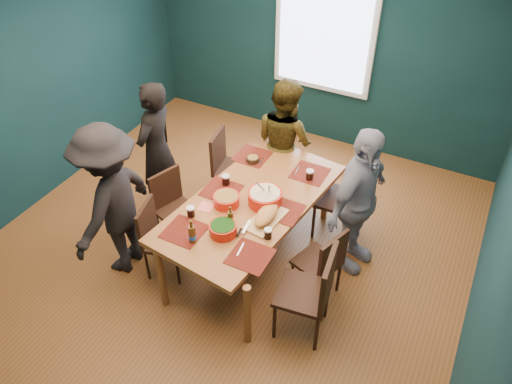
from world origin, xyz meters
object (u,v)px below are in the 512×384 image
at_px(chair_right_mid, 324,261).
at_px(person_right, 358,202).
at_px(person_near_left, 112,202).
at_px(cutting_board, 266,216).
at_px(chair_right_far, 347,194).
at_px(person_far_left, 157,150).
at_px(bowl_salad, 226,200).
at_px(dining_table, 251,206).
at_px(chair_right_near, 314,289).
at_px(chair_left_far, 226,162).
at_px(chair_left_near, 157,234).
at_px(bowl_herbs, 223,229).
at_px(person_back, 284,142).
at_px(bowl_dumpling, 265,197).
at_px(chair_left_mid, 172,202).

xyz_separation_m(chair_right_mid, person_right, (0.10, 0.57, 0.33)).
height_order(person_near_left, cutting_board, person_near_left).
bearing_deg(chair_right_far, person_far_left, -168.47).
distance_m(bowl_salad, cutting_board, 0.45).
xyz_separation_m(dining_table, person_right, (0.96, 0.42, 0.11)).
bearing_deg(chair_right_near, chair_left_far, 133.18).
xyz_separation_m(chair_left_far, cutting_board, (1.00, -0.96, 0.32)).
height_order(dining_table, chair_left_near, chair_left_near).
bearing_deg(bowl_herbs, person_back, 95.01).
bearing_deg(chair_right_far, chair_right_near, -85.42).
bearing_deg(person_right, person_far_left, 106.90).
bearing_deg(bowl_salad, dining_table, 40.02).
relative_size(person_near_left, bowl_dumpling, 5.01).
xyz_separation_m(chair_right_far, chair_right_mid, (0.11, -0.94, -0.09)).
height_order(person_back, cutting_board, person_back).
relative_size(bowl_salad, bowl_herbs, 1.01).
bearing_deg(chair_left_near, chair_right_mid, 0.87).
height_order(chair_right_near, person_near_left, person_near_left).
bearing_deg(chair_left_far, bowl_herbs, -69.90).
distance_m(bowl_dumpling, cutting_board, 0.25).
relative_size(person_back, cutting_board, 2.67).
bearing_deg(person_back, person_far_left, 60.56).
height_order(chair_left_far, cutting_board, cutting_board).
bearing_deg(bowl_herbs, chair_right_near, -3.25).
height_order(person_back, bowl_dumpling, person_back).
distance_m(person_far_left, bowl_salad, 1.22).
xyz_separation_m(chair_right_far, chair_right_near, (0.17, -1.38, 0.01)).
relative_size(dining_table, bowl_herbs, 8.60).
bearing_deg(person_right, person_back, 70.47).
relative_size(chair_left_far, bowl_salad, 3.52).
distance_m(person_right, person_near_left, 2.41).
bearing_deg(cutting_board, chair_right_near, -23.36).
bearing_deg(person_far_left, bowl_salad, 66.34).
xyz_separation_m(chair_right_far, person_near_left, (-1.92, -1.48, 0.27)).
height_order(dining_table, person_near_left, person_near_left).
xyz_separation_m(chair_right_far, bowl_herbs, (-0.76, -1.32, 0.28)).
height_order(person_right, person_near_left, person_near_left).
distance_m(person_right, bowl_dumpling, 0.91).
relative_size(chair_left_mid, bowl_herbs, 3.35).
bearing_deg(person_near_left, person_back, 147.46).
bearing_deg(chair_left_far, chair_left_mid, -110.01).
xyz_separation_m(person_back, person_right, (1.12, -0.71, 0.04)).
relative_size(chair_left_far, bowl_herbs, 3.56).
xyz_separation_m(bowl_salad, bowl_herbs, (0.18, -0.38, 0.00)).
relative_size(chair_left_near, bowl_dumpling, 2.53).
relative_size(chair_right_near, person_back, 0.64).
distance_m(person_far_left, bowl_dumpling, 1.49).
bearing_deg(bowl_salad, chair_right_mid, 0.43).
xyz_separation_m(person_back, bowl_salad, (-0.03, -1.29, 0.07)).
distance_m(dining_table, bowl_salad, 0.28).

